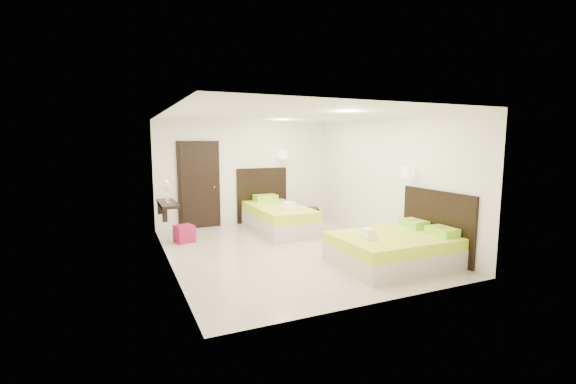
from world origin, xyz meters
name	(u,v)px	position (x,y,z in m)	size (l,w,h in m)	color
floor	(290,250)	(0.00, 0.00, 0.00)	(5.50, 5.50, 0.00)	#BDB19D
bed_single	(277,216)	(0.44, 1.70, 0.34)	(1.36, 2.27, 1.88)	beige
bed_double	(397,247)	(1.34, -1.54, 0.29)	(1.97, 1.68, 1.63)	beige
nightstand	(310,215)	(1.55, 2.13, 0.19)	(0.44, 0.39, 0.39)	black
ottoman	(184,234)	(-1.78, 1.43, 0.18)	(0.36, 0.36, 0.36)	maroon
door	(199,185)	(-1.20, 2.70, 1.05)	(1.02, 0.15, 2.14)	black
console_shelf	(167,204)	(-2.08, 1.60, 0.82)	(0.35, 1.20, 0.78)	black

